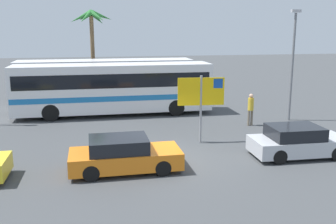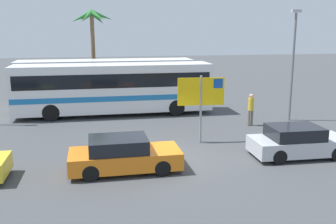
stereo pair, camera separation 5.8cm
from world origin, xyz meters
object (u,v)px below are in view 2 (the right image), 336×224
at_px(bus_front_coach, 114,86).
at_px(pedestrian_near_sign, 251,107).
at_px(bus_rear_coach, 106,80).
at_px(car_silver, 298,142).
at_px(ferry_sign, 202,94).
at_px(car_orange, 123,155).

distance_m(bus_front_coach, pedestrian_near_sign, 8.50).
bearing_deg(bus_rear_coach, car_silver, -59.90).
xyz_separation_m(bus_rear_coach, ferry_sign, (4.08, -10.19, 0.54)).
bearing_deg(car_orange, ferry_sign, 37.58).
distance_m(bus_rear_coach, pedestrian_near_sign, 10.83).
distance_m(bus_front_coach, ferry_sign, 7.82).
height_order(bus_front_coach, pedestrian_near_sign, bus_front_coach).
bearing_deg(ferry_sign, car_orange, -137.51).
relative_size(bus_front_coach, ferry_sign, 3.79).
bearing_deg(car_orange, car_silver, 1.87).
bearing_deg(bus_front_coach, ferry_sign, -61.45).
relative_size(bus_rear_coach, car_orange, 2.88).
distance_m(bus_rear_coach, ferry_sign, 10.99).
height_order(car_silver, car_orange, same).
bearing_deg(bus_rear_coach, ferry_sign, -68.20).
relative_size(car_silver, pedestrian_near_sign, 2.29).
bearing_deg(car_silver, car_orange, -176.25).
distance_m(bus_front_coach, car_orange, 10.02).
bearing_deg(car_silver, bus_front_coach, 128.02).
relative_size(bus_rear_coach, car_silver, 2.95).
height_order(bus_rear_coach, car_silver, bus_rear_coach).
xyz_separation_m(bus_front_coach, ferry_sign, (3.73, -6.85, 0.54)).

